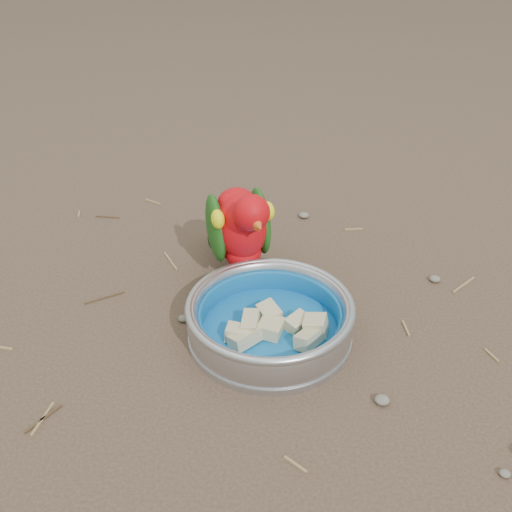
# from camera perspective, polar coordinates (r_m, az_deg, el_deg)

# --- Properties ---
(ground) EXTENTS (60.00, 60.00, 0.00)m
(ground) POSITION_cam_1_polar(r_m,az_deg,el_deg) (0.86, 1.41, -7.10)
(ground) COLOR #4D392D
(food_bowl) EXTENTS (0.24, 0.24, 0.02)m
(food_bowl) POSITION_cam_1_polar(r_m,az_deg,el_deg) (0.84, 1.39, -7.62)
(food_bowl) COLOR #B2B2BA
(food_bowl) RESTS_ON ground
(bowl_wall) EXTENTS (0.24, 0.24, 0.04)m
(bowl_wall) POSITION_cam_1_polar(r_m,az_deg,el_deg) (0.82, 1.42, -6.01)
(bowl_wall) COLOR #B2B2BA
(bowl_wall) RESTS_ON food_bowl
(fruit_wedges) EXTENTS (0.14, 0.14, 0.03)m
(fruit_wedges) POSITION_cam_1_polar(r_m,az_deg,el_deg) (0.82, 1.41, -6.39)
(fruit_wedges) COLOR #C6B68A
(fruit_wedges) RESTS_ON food_bowl
(lory_parrot) EXTENTS (0.18, 0.24, 0.17)m
(lory_parrot) POSITION_cam_1_polar(r_m,az_deg,el_deg) (0.91, -1.51, 2.16)
(lory_parrot) COLOR red
(lory_parrot) RESTS_ON ground
(ground_debris) EXTENTS (0.90, 0.80, 0.01)m
(ground_debris) POSITION_cam_1_polar(r_m,az_deg,el_deg) (0.88, 2.81, -6.00)
(ground_debris) COLOR olive
(ground_debris) RESTS_ON ground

